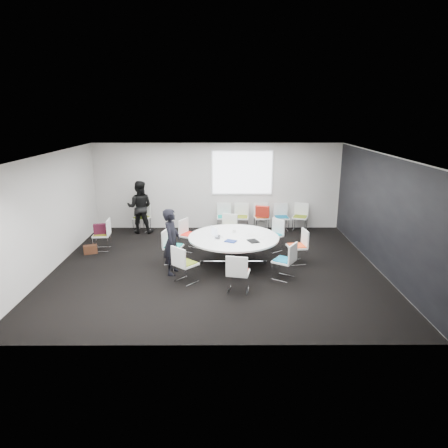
{
  "coord_description": "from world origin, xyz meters",
  "views": [
    {
      "loc": [
        0.16,
        -9.35,
        3.76
      ],
      "look_at": [
        0.2,
        0.4,
        1.0
      ],
      "focal_mm": 32.0,
      "sensor_mm": 36.0,
      "label": 1
    }
  ],
  "objects_px": {
    "chair_back_a": "(224,222)",
    "cup": "(234,231)",
    "chair_ring_f": "(185,271)",
    "chair_back_b": "(241,222)",
    "person_back": "(140,207)",
    "maroon_bag": "(101,229)",
    "chair_ring_h": "(284,268)",
    "chair_ring_d": "(190,241)",
    "laptop": "(219,237)",
    "chair_spare_left": "(103,241)",
    "conference_table": "(234,243)",
    "chair_ring_g": "(238,280)",
    "chair_ring_c": "(228,235)",
    "chair_back_c": "(261,222)",
    "person_main": "(172,242)",
    "chair_person_back": "(142,223)",
    "chair_ring_e": "(173,253)",
    "chair_ring_a": "(297,253)",
    "brown_bag": "(90,249)",
    "chair_back_e": "(300,222)",
    "chair_back_d": "(281,223)"
  },
  "relations": [
    {
      "from": "chair_ring_f",
      "to": "chair_back_c",
      "type": "bearing_deg",
      "value": 105.32
    },
    {
      "from": "chair_ring_h",
      "to": "chair_person_back",
      "type": "bearing_deg",
      "value": 78.8
    },
    {
      "from": "chair_ring_a",
      "to": "chair_ring_g",
      "type": "xyz_separation_m",
      "value": [
        -1.57,
        -1.71,
        0.0
      ]
    },
    {
      "from": "person_main",
      "to": "chair_back_b",
      "type": "bearing_deg",
      "value": -21.47
    },
    {
      "from": "chair_ring_d",
      "to": "chair_ring_f",
      "type": "height_order",
      "value": "same"
    },
    {
      "from": "chair_back_e",
      "to": "cup",
      "type": "bearing_deg",
      "value": 69.34
    },
    {
      "from": "chair_ring_d",
      "to": "laptop",
      "type": "relative_size",
      "value": 2.99
    },
    {
      "from": "conference_table",
      "to": "chair_ring_h",
      "type": "distance_m",
      "value": 1.52
    },
    {
      "from": "chair_ring_c",
      "to": "person_back",
      "type": "distance_m",
      "value": 3.08
    },
    {
      "from": "chair_ring_a",
      "to": "chair_ring_h",
      "type": "xyz_separation_m",
      "value": [
        -0.48,
        -1.01,
        0.0
      ]
    },
    {
      "from": "chair_back_a",
      "to": "cup",
      "type": "xyz_separation_m",
      "value": [
        0.25,
        -2.62,
        0.5
      ]
    },
    {
      "from": "brown_bag",
      "to": "cup",
      "type": "bearing_deg",
      "value": -6.11
    },
    {
      "from": "chair_spare_left",
      "to": "chair_back_c",
      "type": "bearing_deg",
      "value": -71.88
    },
    {
      "from": "person_back",
      "to": "person_main",
      "type": "bearing_deg",
      "value": 114.16
    },
    {
      "from": "chair_back_b",
      "to": "laptop",
      "type": "bearing_deg",
      "value": 82.17
    },
    {
      "from": "chair_person_back",
      "to": "chair_ring_e",
      "type": "bearing_deg",
      "value": 135.57
    },
    {
      "from": "chair_ring_e",
      "to": "chair_back_d",
      "type": "xyz_separation_m",
      "value": [
        3.17,
        2.88,
        0.0
      ]
    },
    {
      "from": "chair_ring_c",
      "to": "person_back",
      "type": "xyz_separation_m",
      "value": [
        -2.77,
        1.21,
        0.56
      ]
    },
    {
      "from": "person_main",
      "to": "chair_ring_e",
      "type": "bearing_deg",
      "value": 10.88
    },
    {
      "from": "chair_back_d",
      "to": "cup",
      "type": "distance_m",
      "value": 3.08
    },
    {
      "from": "chair_ring_a",
      "to": "chair_person_back",
      "type": "xyz_separation_m",
      "value": [
        -4.52,
        2.87,
        0.0
      ]
    },
    {
      "from": "chair_ring_h",
      "to": "chair_back_a",
      "type": "relative_size",
      "value": 1.0
    },
    {
      "from": "person_back",
      "to": "brown_bag",
      "type": "distance_m",
      "value": 2.34
    },
    {
      "from": "chair_ring_g",
      "to": "chair_back_b",
      "type": "bearing_deg",
      "value": 98.09
    },
    {
      "from": "chair_ring_h",
      "to": "chair_back_a",
      "type": "height_order",
      "value": "same"
    },
    {
      "from": "chair_back_a",
      "to": "chair_ring_g",
      "type": "bearing_deg",
      "value": 92.88
    },
    {
      "from": "person_main",
      "to": "brown_bag",
      "type": "xyz_separation_m",
      "value": [
        -2.42,
        1.37,
        -0.68
      ]
    },
    {
      "from": "chair_ring_h",
      "to": "chair_back_a",
      "type": "distance_m",
      "value": 4.16
    },
    {
      "from": "chair_back_c",
      "to": "laptop",
      "type": "relative_size",
      "value": 2.99
    },
    {
      "from": "chair_ring_a",
      "to": "chair_back_b",
      "type": "relative_size",
      "value": 1.0
    },
    {
      "from": "chair_back_c",
      "to": "chair_ring_c",
      "type": "bearing_deg",
      "value": 45.63
    },
    {
      "from": "chair_ring_d",
      "to": "chair_spare_left",
      "type": "height_order",
      "value": "same"
    },
    {
      "from": "chair_ring_f",
      "to": "chair_back_c",
      "type": "relative_size",
      "value": 1.0
    },
    {
      "from": "chair_ring_f",
      "to": "brown_bag",
      "type": "bearing_deg",
      "value": -172.02
    },
    {
      "from": "maroon_bag",
      "to": "cup",
      "type": "bearing_deg",
      "value": -11.11
    },
    {
      "from": "conference_table",
      "to": "chair_ring_f",
      "type": "relative_size",
      "value": 2.59
    },
    {
      "from": "conference_table",
      "to": "chair_ring_g",
      "type": "relative_size",
      "value": 2.59
    },
    {
      "from": "person_main",
      "to": "brown_bag",
      "type": "distance_m",
      "value": 2.86
    },
    {
      "from": "chair_ring_f",
      "to": "chair_back_b",
      "type": "height_order",
      "value": "same"
    },
    {
      "from": "chair_back_b",
      "to": "maroon_bag",
      "type": "height_order",
      "value": "chair_back_b"
    },
    {
      "from": "chair_ring_f",
      "to": "person_main",
      "type": "distance_m",
      "value": 0.83
    },
    {
      "from": "conference_table",
      "to": "chair_ring_d",
      "type": "distance_m",
      "value": 1.6
    },
    {
      "from": "person_back",
      "to": "maroon_bag",
      "type": "xyz_separation_m",
      "value": [
        -0.75,
        -1.69,
        -0.22
      ]
    },
    {
      "from": "chair_ring_g",
      "to": "person_main",
      "type": "xyz_separation_m",
      "value": [
        -1.53,
        1.05,
        0.52
      ]
    },
    {
      "from": "chair_person_back",
      "to": "laptop",
      "type": "relative_size",
      "value": 2.99
    },
    {
      "from": "chair_ring_h",
      "to": "chair_back_c",
      "type": "distance_m",
      "value": 3.92
    },
    {
      "from": "chair_back_a",
      "to": "chair_back_b",
      "type": "bearing_deg",
      "value": 178.19
    },
    {
      "from": "chair_back_c",
      "to": "brown_bag",
      "type": "bearing_deg",
      "value": 17.93
    },
    {
      "from": "cup",
      "to": "laptop",
      "type": "bearing_deg",
      "value": -131.45
    },
    {
      "from": "chair_back_b",
      "to": "chair_back_c",
      "type": "height_order",
      "value": "same"
    }
  ]
}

